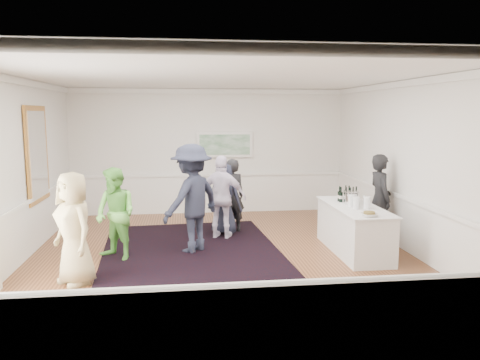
{
  "coord_description": "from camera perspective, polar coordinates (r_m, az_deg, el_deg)",
  "views": [
    {
      "loc": [
        -0.69,
        -8.05,
        2.58
      ],
      "look_at": [
        0.33,
        0.2,
        1.39
      ],
      "focal_mm": 35.0,
      "sensor_mm": 36.0,
      "label": 1
    }
  ],
  "objects": [
    {
      "name": "floor",
      "position": [
        8.49,
        -2.1,
        -9.58
      ],
      "size": [
        8.0,
        8.0,
        0.0
      ],
      "primitive_type": "plane",
      "color": "brown",
      "rests_on": "ground"
    },
    {
      "name": "ceiling",
      "position": [
        8.11,
        -2.22,
        12.51
      ],
      "size": [
        7.0,
        8.0,
        0.02
      ],
      "primitive_type": "cube",
      "color": "white",
      "rests_on": "wall_back"
    },
    {
      "name": "wall_left",
      "position": [
        8.59,
        -26.12,
        0.74
      ],
      "size": [
        0.02,
        8.0,
        3.2
      ],
      "primitive_type": "cube",
      "color": "white",
      "rests_on": "floor"
    },
    {
      "name": "wall_right",
      "position": [
        9.13,
        20.3,
        1.46
      ],
      "size": [
        0.02,
        8.0,
        3.2
      ],
      "primitive_type": "cube",
      "color": "white",
      "rests_on": "floor"
    },
    {
      "name": "wall_back",
      "position": [
        12.11,
        -3.78,
        3.48
      ],
      "size": [
        7.0,
        0.02,
        3.2
      ],
      "primitive_type": "cube",
      "color": "white",
      "rests_on": "floor"
    },
    {
      "name": "wall_front",
      "position": [
        4.23,
        2.5,
        -5.31
      ],
      "size": [
        7.0,
        0.02,
        3.2
      ],
      "primitive_type": "cube",
      "color": "white",
      "rests_on": "floor"
    },
    {
      "name": "wainscoting",
      "position": [
        8.35,
        -2.12,
        -6.3
      ],
      "size": [
        7.0,
        8.0,
        1.0
      ],
      "primitive_type": null,
      "color": "white",
      "rests_on": "floor"
    },
    {
      "name": "mirror",
      "position": [
        9.78,
        -23.47,
        2.89
      ],
      "size": [
        0.05,
        1.25,
        1.85
      ],
      "color": "#C6863A",
      "rests_on": "wall_left"
    },
    {
      "name": "landscape_painting",
      "position": [
        12.07,
        -1.88,
        4.34
      ],
      "size": [
        1.44,
        0.06,
        0.66
      ],
      "color": "white",
      "rests_on": "wall_back"
    },
    {
      "name": "area_rug",
      "position": [
        9.0,
        -5.96,
        -8.51
      ],
      "size": [
        3.54,
        4.48,
        0.02
      ],
      "primitive_type": "cube",
      "rotation": [
        0.0,
        0.0,
        0.07
      ],
      "color": "black",
      "rests_on": "floor"
    },
    {
      "name": "serving_table",
      "position": [
        9.02,
        13.71,
        -5.81
      ],
      "size": [
        0.83,
        2.17,
        0.88
      ],
      "color": "silver",
      "rests_on": "floor"
    },
    {
      "name": "bartender",
      "position": [
        9.71,
        16.68,
        -2.22
      ],
      "size": [
        0.44,
        0.66,
        1.79
      ],
      "primitive_type": "imported",
      "rotation": [
        0.0,
        0.0,
        1.59
      ],
      "color": "black",
      "rests_on": "floor"
    },
    {
      "name": "guest_tan",
      "position": [
        7.51,
        -19.58,
        -5.59
      ],
      "size": [
        0.96,
        1.0,
        1.72
      ],
      "primitive_type": "imported",
      "rotation": [
        0.0,
        0.0,
        -0.88
      ],
      "color": "tan",
      "rests_on": "floor"
    },
    {
      "name": "guest_green",
      "position": [
        8.54,
        -14.92,
        -4.03
      ],
      "size": [
        1.01,
        0.99,
        1.64
      ],
      "primitive_type": "imported",
      "rotation": [
        0.0,
        0.0,
        -0.7
      ],
      "color": "#6AC44E",
      "rests_on": "floor"
    },
    {
      "name": "guest_lilac",
      "position": [
        9.64,
        -2.2,
        -2.12
      ],
      "size": [
        1.1,
        0.75,
        1.73
      ],
      "primitive_type": "imported",
      "rotation": [
        0.0,
        0.0,
        2.78
      ],
      "color": "silver",
      "rests_on": "floor"
    },
    {
      "name": "guest_dark_a",
      "position": [
        8.74,
        -5.9,
        -2.24
      ],
      "size": [
        1.46,
        1.45,
        2.03
      ],
      "primitive_type": "imported",
      "rotation": [
        0.0,
        0.0,
        3.92
      ],
      "color": "#1E2233",
      "rests_on": "floor"
    },
    {
      "name": "guest_dark_b",
      "position": [
        10.13,
        -1.07,
        -1.94
      ],
      "size": [
        0.65,
        0.49,
        1.62
      ],
      "primitive_type": "imported",
      "rotation": [
        0.0,
        0.0,
        3.32
      ],
      "color": "black",
      "rests_on": "floor"
    },
    {
      "name": "guest_navy",
      "position": [
        10.02,
        -1.91,
        -2.29
      ],
      "size": [
        0.9,
        0.8,
        1.54
      ],
      "primitive_type": "imported",
      "rotation": [
        0.0,
        0.0,
        2.61
      ],
      "color": "#1E2233",
      "rests_on": "floor"
    },
    {
      "name": "wine_bottles",
      "position": [
        9.32,
        12.98,
        -1.63
      ],
      "size": [
        0.4,
        0.34,
        0.31
      ],
      "color": "black",
      "rests_on": "serving_table"
    },
    {
      "name": "juice_pitchers",
      "position": [
        8.72,
        14.19,
        -2.57
      ],
      "size": [
        0.32,
        0.34,
        0.24
      ],
      "color": "#59A93C",
      "rests_on": "serving_table"
    },
    {
      "name": "ice_bucket",
      "position": [
        9.06,
        13.4,
        -2.18
      ],
      "size": [
        0.26,
        0.26,
        0.25
      ],
      "primitive_type": "cylinder",
      "color": "silver",
      "rests_on": "serving_table"
    },
    {
      "name": "nut_bowl",
      "position": [
        8.1,
        15.48,
        -4.02
      ],
      "size": [
        0.27,
        0.27,
        0.08
      ],
      "color": "white",
      "rests_on": "serving_table"
    }
  ]
}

